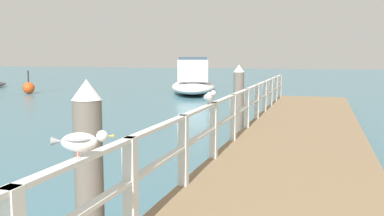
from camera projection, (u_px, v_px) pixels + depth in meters
name	position (u px, v px, depth m)	size (l,w,h in m)	color
pier_deck	(299.00, 147.00, 9.33)	(2.80, 19.72, 0.49)	#846B4C
pier_railing	(241.00, 107.00, 9.61)	(0.12, 18.24, 0.97)	silver
dock_piling_near	(89.00, 181.00, 4.14)	(0.29, 0.29, 2.02)	#6B6056
dock_piling_far	(239.00, 102.00, 11.36)	(0.29, 0.29, 2.02)	#6B6056
seagull_foreground	(80.00, 141.00, 3.25)	(0.46, 0.25, 0.21)	white
seagull_background	(210.00, 96.00, 6.97)	(0.19, 0.48, 0.21)	white
boat_2	(194.00, 81.00, 26.20)	(4.91, 8.92, 2.21)	white
channel_buoy	(29.00, 88.00, 25.58)	(0.70, 0.70, 1.40)	#E54C19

